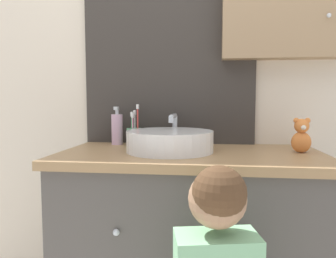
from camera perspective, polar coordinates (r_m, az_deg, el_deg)
The scene contains 6 objects.
wall_back at distance 1.68m, azimuth 5.49°, elevation 10.96°, with size 3.20×0.18×2.50m.
vanity_counter at distance 1.52m, azimuth 3.85°, elevation -20.82°, with size 1.10×0.57×0.89m.
sink_basin at distance 1.38m, azimuth 0.39°, elevation -2.01°, with size 0.37×0.42×0.15m.
toothbrush_holder at distance 1.58m, azimuth -5.90°, elevation -1.12°, with size 0.07×0.07×0.20m.
soap_dispenser at distance 1.62m, azimuth -8.86°, elevation 0.03°, with size 0.06×0.06×0.19m.
teddy_bear at distance 1.46m, azimuth 22.21°, elevation -1.18°, with size 0.08×0.07×0.15m.
Camera 1 is at (0.07, -1.05, 1.11)m, focal length 35.00 mm.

